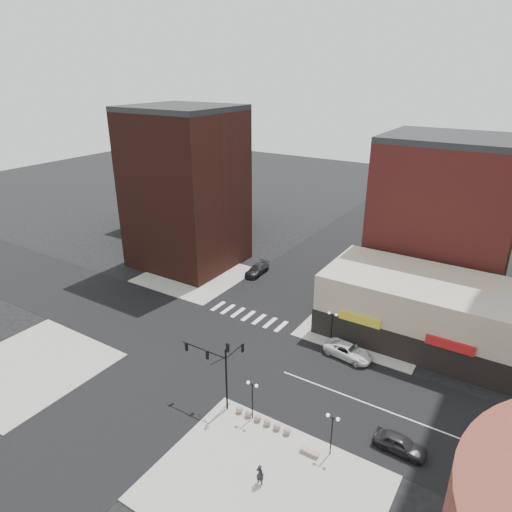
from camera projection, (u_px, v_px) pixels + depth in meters
The scene contains 21 objects.
ground at pixel (212, 345), 55.14m from camera, with size 240.00×240.00×0.00m, color black.
road_ew at pixel (212, 345), 55.14m from camera, with size 200.00×14.00×0.02m, color black.
road_ns at pixel (212, 345), 55.14m from camera, with size 14.00×200.00×0.02m, color black.
sidewalk_nw at pixel (195, 275), 73.62m from camera, with size 15.00×15.00×0.12m, color gray.
sidewalk_ne at pixel (369, 325), 59.24m from camera, with size 15.00×15.00×0.12m, color gray.
sidewalk_se at pixel (264, 488), 36.26m from camera, with size 18.00×14.00×0.12m, color gray.
sidewalk_sw at pixel (30, 367), 50.99m from camera, with size 15.00×15.00×0.12m, color gray.
building_nw at pixel (186, 191), 74.22m from camera, with size 16.00×15.00×25.00m, color #361911.
building_nw_low at pixel (189, 197), 95.24m from camera, with size 20.00×18.00×12.00m, color #361911.
building_ne_midrise at pixel (443, 221), 64.54m from camera, with size 18.00×15.00×22.00m, color maroon.
building_ne_row at pixel (424, 315), 55.18m from camera, with size 24.20×12.20×8.00m.
traffic_signal at pixel (220, 362), 43.55m from camera, with size 5.59×3.09×7.77m.
street_lamp_se_a at pixel (252, 391), 42.19m from camera, with size 1.22×0.32×4.16m.
street_lamp_se_b at pixel (332, 425), 38.23m from camera, with size 1.22×0.32×4.16m.
street_lamp_ne at pixel (332, 320), 54.18m from camera, with size 1.22×0.32×4.16m.
bollard_row at pixel (262, 420), 42.72m from camera, with size 5.91×0.66×0.66m.
white_suv at pixel (349, 351), 52.55m from camera, with size 2.61×5.67×1.57m, color silver.
dark_sedan_east at pixel (400, 444), 39.61m from camera, with size 1.85×4.61×1.57m, color black.
dark_sedan_north at pixel (257, 270), 73.82m from camera, with size 2.17×5.34×1.55m, color black.
pedestrian at pixel (260, 474), 36.25m from camera, with size 0.71×0.46×1.94m, color black.
stone_bench at pixel (310, 452), 39.31m from camera, with size 1.69×0.54×0.39m.
Camera 1 is at (29.63, -36.69, 31.00)m, focal length 32.00 mm.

